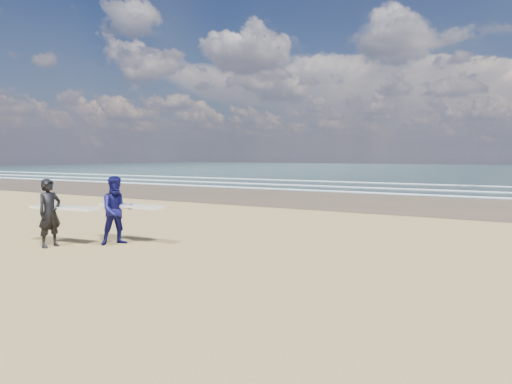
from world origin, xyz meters
The scene contains 2 objects.
surfer_near centered at (-0.31, 0.35, 0.99)m, with size 2.25×1.09×1.95m.
surfer_far centered at (1.06, 1.55, 1.01)m, with size 2.20×1.24×2.01m.
Camera 1 is at (11.10, -8.05, 2.64)m, focal length 32.00 mm.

